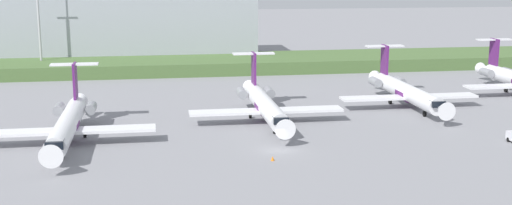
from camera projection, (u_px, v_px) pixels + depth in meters
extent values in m
plane|color=gray|center=(242.00, 102.00, 111.74)|extent=(500.00, 500.00, 0.00)
cube|color=#4C6B38|center=(220.00, 64.00, 147.29)|extent=(320.00, 20.00, 2.73)
cylinder|color=white|center=(68.00, 125.00, 85.58)|extent=(2.70, 24.00, 2.70)
cone|color=white|center=(53.00, 153.00, 72.52)|extent=(2.70, 3.00, 2.70)
cone|color=white|center=(79.00, 103.00, 99.11)|extent=(2.30, 4.00, 2.29)
cube|color=black|center=(55.00, 144.00, 74.26)|extent=(2.02, 1.80, 0.90)
cylinder|color=#591E66|center=(68.00, 126.00, 85.61)|extent=(2.76, 3.60, 2.76)
cube|color=white|center=(19.00, 133.00, 83.82)|extent=(11.00, 3.20, 0.36)
cube|color=white|center=(113.00, 129.00, 85.65)|extent=(11.00, 3.20, 0.36)
cube|color=#591E66|center=(75.00, 81.00, 95.41)|extent=(0.36, 3.20, 5.20)
cube|color=white|center=(74.00, 64.00, 95.22)|extent=(6.80, 1.80, 0.24)
cylinder|color=gray|center=(59.00, 109.00, 94.08)|extent=(1.50, 3.40, 1.50)
cylinder|color=gray|center=(91.00, 108.00, 94.78)|extent=(1.50, 3.40, 1.50)
cylinder|color=gray|center=(61.00, 151.00, 78.68)|extent=(0.20, 0.20, 0.65)
cylinder|color=black|center=(61.00, 155.00, 78.79)|extent=(0.30, 0.90, 0.90)
cylinder|color=black|center=(56.00, 135.00, 88.01)|extent=(0.35, 0.90, 0.90)
cylinder|color=black|center=(85.00, 134.00, 88.60)|extent=(0.35, 0.90, 0.90)
cylinder|color=white|center=(265.00, 105.00, 97.44)|extent=(2.70, 24.00, 2.70)
cone|color=white|center=(283.00, 127.00, 84.39)|extent=(2.70, 3.00, 2.70)
cone|color=white|center=(251.00, 89.00, 110.98)|extent=(2.29, 4.00, 2.29)
cube|color=black|center=(280.00, 120.00, 86.13)|extent=(2.03, 1.80, 0.90)
cylinder|color=#591E66|center=(265.00, 106.00, 97.48)|extent=(2.76, 3.60, 2.76)
cube|color=white|center=(227.00, 112.00, 95.69)|extent=(11.00, 3.20, 0.36)
cube|color=white|center=(305.00, 109.00, 97.51)|extent=(11.00, 3.20, 0.36)
cube|color=#591E66|center=(254.00, 68.00, 107.28)|extent=(0.36, 3.20, 5.20)
cube|color=white|center=(253.00, 54.00, 107.08)|extent=(6.80, 1.80, 0.24)
cylinder|color=gray|center=(242.00, 93.00, 105.95)|extent=(1.50, 3.40, 1.50)
cylinder|color=gray|center=(269.00, 92.00, 106.65)|extent=(1.50, 3.40, 1.50)
cylinder|color=gray|center=(274.00, 127.00, 90.54)|extent=(0.20, 0.20, 0.65)
cylinder|color=black|center=(274.00, 130.00, 90.66)|extent=(0.30, 0.90, 0.90)
cylinder|color=black|center=(250.00, 115.00, 99.88)|extent=(0.35, 0.90, 0.90)
cylinder|color=black|center=(275.00, 115.00, 100.46)|extent=(0.35, 0.90, 0.90)
cylinder|color=white|center=(407.00, 92.00, 107.79)|extent=(2.70, 24.00, 2.70)
cone|color=white|center=(442.00, 109.00, 94.73)|extent=(2.70, 3.00, 2.70)
cone|color=white|center=(378.00, 78.00, 121.32)|extent=(2.30, 4.00, 2.29)
cube|color=black|center=(437.00, 104.00, 96.47)|extent=(2.02, 1.80, 0.90)
cylinder|color=#591E66|center=(407.00, 93.00, 107.82)|extent=(2.76, 3.60, 2.76)
cube|color=white|center=(374.00, 98.00, 106.03)|extent=(11.00, 3.20, 0.36)
cube|color=white|center=(443.00, 96.00, 107.86)|extent=(11.00, 3.20, 0.36)
cube|color=#591E66|center=(385.00, 59.00, 117.62)|extent=(0.36, 3.20, 5.20)
cube|color=white|center=(385.00, 46.00, 117.42)|extent=(6.80, 1.80, 0.24)
cylinder|color=gray|center=(375.00, 82.00, 116.29)|extent=(1.50, 3.40, 1.50)
cylinder|color=gray|center=(399.00, 81.00, 116.99)|extent=(1.50, 3.40, 1.50)
cylinder|color=gray|center=(425.00, 110.00, 100.89)|extent=(0.20, 0.20, 0.65)
cylinder|color=black|center=(425.00, 114.00, 101.00)|extent=(0.30, 0.90, 0.90)
cylinder|color=black|center=(390.00, 102.00, 110.22)|extent=(0.35, 0.90, 0.90)
cylinder|color=black|center=(412.00, 101.00, 110.81)|extent=(0.35, 0.90, 0.90)
cone|color=white|center=(485.00, 70.00, 131.76)|extent=(2.30, 4.00, 2.29)
cube|color=white|center=(496.00, 86.00, 116.46)|extent=(11.00, 3.20, 0.36)
cube|color=#591E66|center=(494.00, 52.00, 128.06)|extent=(0.36, 3.20, 5.20)
cube|color=white|center=(494.00, 40.00, 127.86)|extent=(6.80, 1.80, 0.24)
cylinder|color=gray|center=(487.00, 73.00, 126.73)|extent=(1.50, 3.40, 1.50)
cylinder|color=gray|center=(508.00, 72.00, 127.43)|extent=(1.50, 3.40, 1.50)
cylinder|color=black|center=(506.00, 90.00, 120.65)|extent=(0.35, 0.90, 0.90)
cylinder|color=#B2B2B7|center=(39.00, 32.00, 141.25)|extent=(0.50, 0.50, 18.08)
cube|color=#9EA3AD|center=(131.00, 25.00, 162.17)|extent=(59.69, 27.58, 17.01)
cylinder|color=black|center=(508.00, 140.00, 86.41)|extent=(0.22, 0.60, 0.60)
cone|color=orange|center=(273.00, 158.00, 78.00)|extent=(0.44, 0.44, 0.55)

